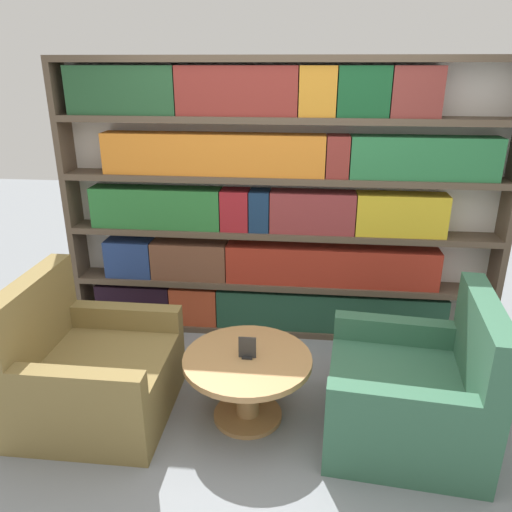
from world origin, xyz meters
TOP-DOWN VIEW (x-y plane):
  - ground_plane at (0.00, 0.00)m, footprint 14.00×14.00m
  - bookshelf at (-0.05, 1.51)m, footprint 3.52×0.30m
  - armchair_left at (-1.16, 0.26)m, footprint 0.92×0.93m
  - armchair_right at (0.90, 0.25)m, footprint 1.00×1.01m
  - coffee_table at (-0.13, 0.30)m, footprint 0.82×0.82m
  - table_sign at (-0.13, 0.30)m, footprint 0.11×0.06m

SIDE VIEW (x-z plane):
  - ground_plane at x=0.00m, z-range 0.00..0.00m
  - armchair_left at x=-1.16m, z-range -0.17..0.77m
  - armchair_right at x=0.90m, z-range -0.17..0.77m
  - coffee_table at x=-0.13m, z-range 0.10..0.56m
  - table_sign at x=-0.13m, z-range 0.45..0.59m
  - bookshelf at x=-0.05m, z-range -0.02..2.23m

